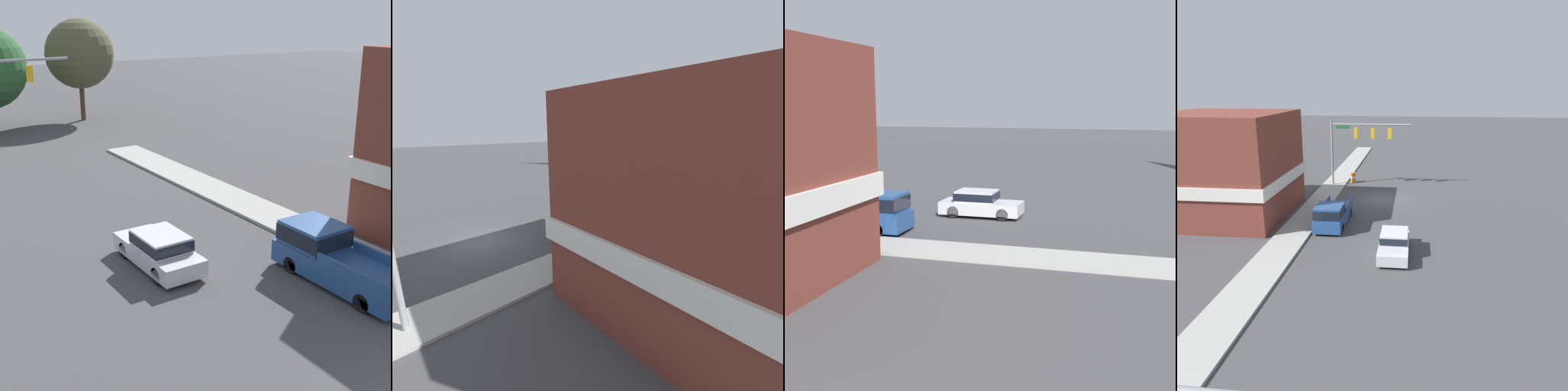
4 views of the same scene
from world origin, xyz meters
The scene contains 9 objects.
ground_plane centered at (0.00, 0.00, 0.00)m, with size 200.00×200.00×0.00m, color #424244.
sidewalk_curb centered at (5.70, 0.00, 0.07)m, with size 2.40×60.00×0.14m.
far_signal_assembly centered at (-3.22, 30.15, 5.19)m, with size 7.86×0.49×7.13m.
car_lead centered at (-1.55, 11.61, 0.75)m, with size 1.81×4.38×1.43m.
pickup_truck_parked centered at (3.30, 7.19, 0.94)m, with size 2.01×5.55×1.91m.
corner_brick_building centered at (12.08, 5.19, 3.98)m, with size 9.66×10.16×8.19m.
church_steeple centered at (-19.99, 28.44, 7.02)m, with size 2.69×2.69×13.42m.
backdrop_tree_left_far centered at (-6.08, 42.62, 4.58)m, with size 5.56×5.56×7.37m.
backdrop_tree_left_mid centered at (-0.37, 42.74, 5.09)m, with size 6.79×6.79×8.49m.
Camera 2 is at (15.69, -5.28, 6.92)m, focal length 24.00 mm.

